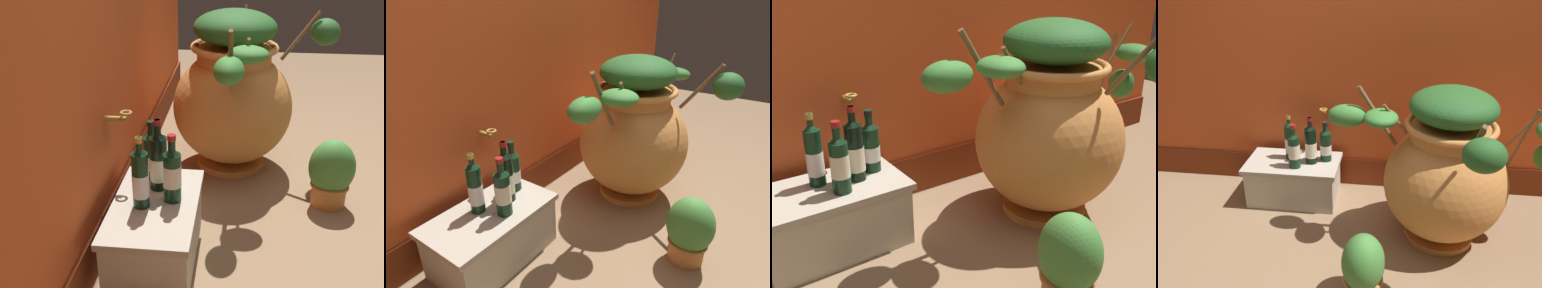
% 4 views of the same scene
% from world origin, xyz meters
% --- Properties ---
extents(ground_plane, '(7.00, 7.00, 0.00)m').
position_xyz_m(ground_plane, '(0.00, 0.00, 0.00)').
color(ground_plane, '#896B4C').
extents(terracotta_urn, '(1.30, 0.95, 0.96)m').
position_xyz_m(terracotta_urn, '(0.60, 0.54, 0.47)').
color(terracotta_urn, '#CC7F3D').
rests_on(terracotta_urn, ground_plane).
extents(stone_ledge, '(0.65, 0.37, 0.30)m').
position_xyz_m(stone_ledge, '(-0.41, 0.85, 0.16)').
color(stone_ledge, beige).
rests_on(stone_ledge, ground_plane).
extents(wine_bottle_left, '(0.07, 0.07, 0.32)m').
position_xyz_m(wine_bottle_left, '(-0.43, 0.90, 0.44)').
color(wine_bottle_left, black).
rests_on(wine_bottle_left, stone_ledge).
extents(wine_bottle_middle, '(0.08, 0.08, 0.29)m').
position_xyz_m(wine_bottle_middle, '(-0.18, 0.90, 0.42)').
color(wine_bottle_middle, black).
rests_on(wine_bottle_middle, stone_ledge).
extents(wine_bottle_right, '(0.08, 0.08, 0.34)m').
position_xyz_m(wine_bottle_right, '(-0.27, 0.85, 0.44)').
color(wine_bottle_right, black).
rests_on(wine_bottle_right, stone_ledge).
extents(wine_bottle_back, '(0.08, 0.08, 0.31)m').
position_xyz_m(wine_bottle_back, '(-0.37, 0.77, 0.44)').
color(wine_bottle_back, black).
rests_on(wine_bottle_back, stone_ledge).
extents(potted_shrub, '(0.22, 0.24, 0.38)m').
position_xyz_m(potted_shrub, '(0.17, 0.00, 0.19)').
color(potted_shrub, '#CC7F3D').
rests_on(potted_shrub, ground_plane).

